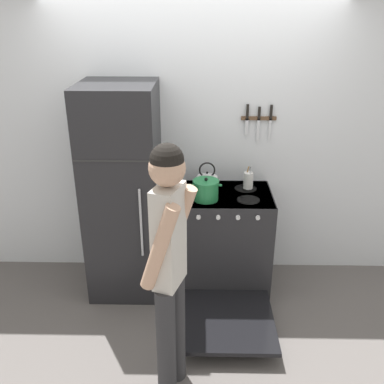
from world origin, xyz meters
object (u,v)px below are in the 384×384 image
object	(u,v)px
stove_range	(225,243)
person	(169,263)
dutch_oven_pot	(206,190)
refrigerator	(123,193)
tea_kettle	(207,180)
utensil_jar	(248,180)

from	to	relation	value
stove_range	person	world-z (taller)	person
dutch_oven_pot	person	bearing A→B (deg)	-101.99
stove_range	person	bearing A→B (deg)	-109.35
refrigerator	tea_kettle	bearing A→B (deg)	11.51
tea_kettle	utensil_jar	xyz separation A→B (m)	(0.37, 0.01, 0.00)
refrigerator	stove_range	bearing A→B (deg)	-0.83
dutch_oven_pot	tea_kettle	size ratio (longest dim) A/B	1.07
dutch_oven_pot	utensil_jar	world-z (taller)	utensil_jar
stove_range	tea_kettle	bearing A→B (deg)	135.93
utensil_jar	person	size ratio (longest dim) A/B	0.12
stove_range	tea_kettle	distance (m)	0.59
refrigerator	stove_range	size ratio (longest dim) A/B	1.38
dutch_oven_pot	tea_kettle	bearing A→B (deg)	86.75
dutch_oven_pot	utensil_jar	bearing A→B (deg)	33.18
stove_range	refrigerator	bearing A→B (deg)	179.17
utensil_jar	person	bearing A→B (deg)	-114.56
stove_range	utensil_jar	distance (m)	0.61
tea_kettle	utensil_jar	world-z (taller)	tea_kettle
dutch_oven_pot	person	world-z (taller)	person
refrigerator	tea_kettle	xyz separation A→B (m)	(0.73, 0.15, 0.06)
dutch_oven_pot	utensil_jar	xyz separation A→B (m)	(0.38, 0.25, -0.01)
tea_kettle	utensil_jar	size ratio (longest dim) A/B	1.13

